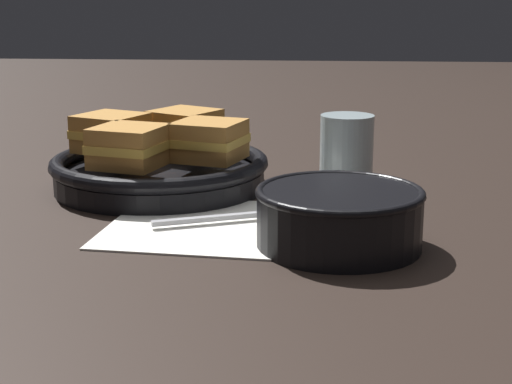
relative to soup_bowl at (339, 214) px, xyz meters
The scene contains 10 objects.
ground_plane 0.12m from the soup_bowl, 151.09° to the left, with size 4.00×4.00×0.00m, color black.
napkin 0.13m from the soup_bowl, 156.45° to the left, with size 0.25×0.22×0.00m.
soup_bowl is the anchor object (origin of this frame).
spoon 0.11m from the soup_bowl, 134.02° to the left, with size 0.17×0.08×0.01m.
skillet 0.30m from the soup_bowl, 135.45° to the left, with size 0.27×0.36×0.04m.
sandwich_near_left 0.24m from the soup_bowl, 128.44° to the left, with size 0.09×0.09×0.05m.
sandwich_near_right 0.34m from the soup_bowl, 125.19° to the left, with size 0.10×0.10×0.05m.
sandwich_far_left 0.36m from the soup_bowl, 140.39° to the left, with size 0.10×0.10×0.05m.
sandwich_far_right 0.28m from the soup_bowl, 148.30° to the left, with size 0.09×0.09×0.05m.
drinking_glass 0.20m from the soup_bowl, 86.44° to the left, with size 0.06×0.06×0.10m.
Camera 1 is at (0.08, -0.77, 0.24)m, focal length 55.00 mm.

